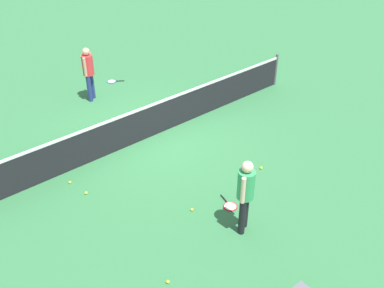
{
  "coord_description": "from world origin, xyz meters",
  "views": [
    {
      "loc": [
        -5.99,
        -8.67,
        6.52
      ],
      "look_at": [
        -0.4,
        -2.08,
        0.9
      ],
      "focal_mm": 41.84,
      "sensor_mm": 36.0,
      "label": 1
    }
  ],
  "objects_px": {
    "tennis_racket_far_player": "(112,81)",
    "tennis_ball_by_net": "(192,210)",
    "tennis_ball_stray_left": "(86,193)",
    "tennis_ball_baseline": "(168,282)",
    "tennis_racket_near_player": "(230,206)",
    "player_far_side": "(88,70)",
    "tennis_ball_near_player": "(70,182)",
    "tennis_ball_midcourt": "(261,168)",
    "player_near_side": "(245,191)"
  },
  "relations": [
    {
      "from": "player_far_side",
      "to": "tennis_ball_midcourt",
      "type": "height_order",
      "value": "player_far_side"
    },
    {
      "from": "tennis_racket_far_player",
      "to": "tennis_ball_baseline",
      "type": "bearing_deg",
      "value": -115.36
    },
    {
      "from": "tennis_racket_near_player",
      "to": "tennis_racket_far_player",
      "type": "bearing_deg",
      "value": 78.61
    },
    {
      "from": "player_far_side",
      "to": "tennis_racket_near_player",
      "type": "height_order",
      "value": "player_far_side"
    },
    {
      "from": "tennis_ball_by_net",
      "to": "tennis_ball_baseline",
      "type": "height_order",
      "value": "same"
    },
    {
      "from": "tennis_racket_near_player",
      "to": "tennis_ball_by_net",
      "type": "relative_size",
      "value": 9.19
    },
    {
      "from": "tennis_ball_midcourt",
      "to": "tennis_ball_near_player",
      "type": "bearing_deg",
      "value": 146.83
    },
    {
      "from": "tennis_racket_far_player",
      "to": "tennis_ball_by_net",
      "type": "height_order",
      "value": "tennis_ball_by_net"
    },
    {
      "from": "tennis_ball_baseline",
      "to": "tennis_ball_stray_left",
      "type": "relative_size",
      "value": 1.0
    },
    {
      "from": "player_far_side",
      "to": "tennis_racket_far_player",
      "type": "relative_size",
      "value": 2.94
    },
    {
      "from": "tennis_racket_near_player",
      "to": "tennis_ball_midcourt",
      "type": "bearing_deg",
      "value": 17.33
    },
    {
      "from": "player_far_side",
      "to": "tennis_ball_baseline",
      "type": "height_order",
      "value": "player_far_side"
    },
    {
      "from": "tennis_ball_near_player",
      "to": "tennis_ball_by_net",
      "type": "bearing_deg",
      "value": -58.8
    },
    {
      "from": "tennis_racket_near_player",
      "to": "player_far_side",
      "type": "bearing_deg",
      "value": 87.63
    },
    {
      "from": "player_near_side",
      "to": "tennis_ball_stray_left",
      "type": "xyz_separation_m",
      "value": [
        -1.91,
        3.1,
        -0.98
      ]
    },
    {
      "from": "tennis_ball_near_player",
      "to": "tennis_ball_midcourt",
      "type": "relative_size",
      "value": 1.0
    },
    {
      "from": "tennis_racket_near_player",
      "to": "tennis_ball_by_net",
      "type": "xyz_separation_m",
      "value": [
        -0.74,
        0.42,
        0.02
      ]
    },
    {
      "from": "tennis_ball_by_net",
      "to": "tennis_ball_baseline",
      "type": "bearing_deg",
      "value": -142.87
    },
    {
      "from": "tennis_racket_far_player",
      "to": "tennis_ball_near_player",
      "type": "bearing_deg",
      "value": -131.99
    },
    {
      "from": "tennis_racket_far_player",
      "to": "tennis_ball_near_player",
      "type": "distance_m",
      "value": 5.61
    },
    {
      "from": "player_near_side",
      "to": "tennis_ball_by_net",
      "type": "relative_size",
      "value": 25.76
    },
    {
      "from": "player_near_side",
      "to": "tennis_ball_midcourt",
      "type": "distance_m",
      "value": 2.4
    },
    {
      "from": "tennis_racket_far_player",
      "to": "tennis_ball_by_net",
      "type": "xyz_separation_m",
      "value": [
        -2.18,
        -6.76,
        0.02
      ]
    },
    {
      "from": "tennis_racket_near_player",
      "to": "tennis_ball_stray_left",
      "type": "xyz_separation_m",
      "value": [
        -2.21,
        2.42,
        0.02
      ]
    },
    {
      "from": "tennis_racket_far_player",
      "to": "tennis_ball_near_player",
      "type": "height_order",
      "value": "tennis_ball_near_player"
    },
    {
      "from": "tennis_ball_by_net",
      "to": "tennis_ball_baseline",
      "type": "distance_m",
      "value": 2.0
    },
    {
      "from": "player_near_side",
      "to": "tennis_racket_far_player",
      "type": "bearing_deg",
      "value": 77.47
    },
    {
      "from": "player_near_side",
      "to": "tennis_racket_near_player",
      "type": "relative_size",
      "value": 2.8
    },
    {
      "from": "player_near_side",
      "to": "tennis_ball_midcourt",
      "type": "bearing_deg",
      "value": 32.18
    },
    {
      "from": "tennis_ball_by_net",
      "to": "tennis_ball_midcourt",
      "type": "xyz_separation_m",
      "value": [
        2.29,
        0.07,
        0.0
      ]
    },
    {
      "from": "tennis_ball_by_net",
      "to": "tennis_ball_stray_left",
      "type": "relative_size",
      "value": 1.0
    },
    {
      "from": "player_near_side",
      "to": "tennis_ball_baseline",
      "type": "height_order",
      "value": "player_near_side"
    },
    {
      "from": "player_far_side",
      "to": "tennis_ball_baseline",
      "type": "bearing_deg",
      "value": -109.68
    },
    {
      "from": "tennis_ball_midcourt",
      "to": "player_far_side",
      "type": "bearing_deg",
      "value": 102.14
    },
    {
      "from": "tennis_racket_far_player",
      "to": "tennis_ball_baseline",
      "type": "distance_m",
      "value": 8.82
    },
    {
      "from": "player_near_side",
      "to": "tennis_ball_near_player",
      "type": "distance_m",
      "value": 4.32
    },
    {
      "from": "tennis_ball_by_net",
      "to": "tennis_ball_stray_left",
      "type": "height_order",
      "value": "same"
    },
    {
      "from": "tennis_ball_midcourt",
      "to": "tennis_ball_stray_left",
      "type": "relative_size",
      "value": 1.0
    },
    {
      "from": "player_near_side",
      "to": "tennis_ball_baseline",
      "type": "xyz_separation_m",
      "value": [
        -2.03,
        -0.1,
        -0.98
      ]
    },
    {
      "from": "tennis_racket_far_player",
      "to": "tennis_racket_near_player",
      "type": "bearing_deg",
      "value": -101.39
    },
    {
      "from": "tennis_racket_far_player",
      "to": "tennis_ball_near_player",
      "type": "xyz_separation_m",
      "value": [
        -3.75,
        -4.17,
        0.02
      ]
    },
    {
      "from": "tennis_ball_near_player",
      "to": "tennis_ball_stray_left",
      "type": "bearing_deg",
      "value": -80.93
    },
    {
      "from": "player_far_side",
      "to": "tennis_ball_midcourt",
      "type": "distance_m",
      "value": 6.21
    },
    {
      "from": "tennis_ball_near_player",
      "to": "tennis_racket_far_player",
      "type": "bearing_deg",
      "value": 48.01
    },
    {
      "from": "tennis_ball_stray_left",
      "to": "tennis_ball_midcourt",
      "type": "bearing_deg",
      "value": -27.11
    },
    {
      "from": "player_far_side",
      "to": "tennis_racket_far_player",
      "type": "distance_m",
      "value": 1.7
    },
    {
      "from": "tennis_ball_baseline",
      "to": "tennis_racket_far_player",
      "type": "bearing_deg",
      "value": 64.64
    },
    {
      "from": "tennis_racket_near_player",
      "to": "tennis_ball_by_net",
      "type": "bearing_deg",
      "value": 150.32
    },
    {
      "from": "tennis_ball_by_net",
      "to": "tennis_ball_midcourt",
      "type": "relative_size",
      "value": 1.0
    },
    {
      "from": "tennis_ball_baseline",
      "to": "tennis_ball_by_net",
      "type": "bearing_deg",
      "value": 37.13
    }
  ]
}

